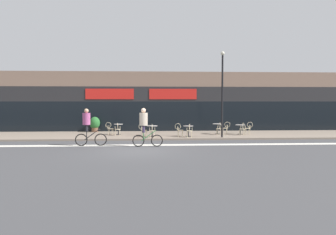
# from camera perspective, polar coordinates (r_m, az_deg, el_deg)

# --- Properties ---
(ground_plane) EXTENTS (120.00, 120.00, 0.00)m
(ground_plane) POSITION_cam_1_polar(r_m,az_deg,el_deg) (16.72, -5.43, -5.86)
(ground_plane) COLOR #424244
(sidewalk_slab) EXTENTS (40.00, 5.50, 0.12)m
(sidewalk_slab) POSITION_cam_1_polar(r_m,az_deg,el_deg) (23.90, -4.77, -3.10)
(sidewalk_slab) COLOR gray
(sidewalk_slab) RESTS_ON ground
(storefront_facade) EXTENTS (40.00, 4.06, 4.94)m
(storefront_facade) POSITION_cam_1_polar(r_m,az_deg,el_deg) (28.48, -4.53, 2.68)
(storefront_facade) COLOR #7F6656
(storefront_facade) RESTS_ON ground
(bike_lane_stripe) EXTENTS (36.00, 0.70, 0.01)m
(bike_lane_stripe) POSITION_cam_1_polar(r_m,az_deg,el_deg) (18.98, -5.16, -4.81)
(bike_lane_stripe) COLOR silver
(bike_lane_stripe) RESTS_ON ground
(bistro_table_0) EXTENTS (0.64, 0.64, 0.77)m
(bistro_table_0) POSITION_cam_1_polar(r_m,az_deg,el_deg) (23.87, -8.64, -1.68)
(bistro_table_0) COLOR black
(bistro_table_0) RESTS_ON sidewalk_slab
(bistro_table_1) EXTENTS (0.75, 0.75, 0.74)m
(bistro_table_1) POSITION_cam_1_polar(r_m,az_deg,el_deg) (22.39, -2.77, -1.97)
(bistro_table_1) COLOR black
(bistro_table_1) RESTS_ON sidewalk_slab
(bistro_table_2) EXTENTS (0.70, 0.70, 0.73)m
(bistro_table_2) POSITION_cam_1_polar(r_m,az_deg,el_deg) (22.45, 3.56, -1.98)
(bistro_table_2) COLOR black
(bistro_table_2) RESTS_ON sidewalk_slab
(bistro_table_3) EXTENTS (0.71, 0.71, 0.77)m
(bistro_table_3) POSITION_cam_1_polar(r_m,az_deg,el_deg) (24.32, 8.62, -1.59)
(bistro_table_3) COLOR black
(bistro_table_3) RESTS_ON sidewalk_slab
(bistro_table_4) EXTENTS (0.70, 0.70, 0.70)m
(bistro_table_4) POSITION_cam_1_polar(r_m,az_deg,el_deg) (24.44, 12.46, -1.71)
(bistro_table_4) COLOR black
(bistro_table_4) RESTS_ON sidewalk_slab
(cafe_chair_0_near) EXTENTS (0.43, 0.59, 0.90)m
(cafe_chair_0_near) POSITION_cam_1_polar(r_m,az_deg,el_deg) (23.25, -8.77, -1.86)
(cafe_chair_0_near) COLOR beige
(cafe_chair_0_near) RESTS_ON sidewalk_slab
(cafe_chair_0_side) EXTENTS (0.60, 0.45, 0.90)m
(cafe_chair_0_side) POSITION_cam_1_polar(r_m,az_deg,el_deg) (23.95, -10.12, -1.74)
(cafe_chair_0_side) COLOR beige
(cafe_chair_0_side) RESTS_ON sidewalk_slab
(cafe_chair_1_near) EXTENTS (0.42, 0.58, 0.90)m
(cafe_chair_1_near) POSITION_cam_1_polar(r_m,az_deg,el_deg) (21.77, -2.77, -2.15)
(cafe_chair_1_near) COLOR beige
(cafe_chair_1_near) RESTS_ON sidewalk_slab
(cafe_chair_1_side) EXTENTS (0.60, 0.44, 0.90)m
(cafe_chair_1_side) POSITION_cam_1_polar(r_m,az_deg,el_deg) (22.39, -4.37, -2.02)
(cafe_chair_1_side) COLOR beige
(cafe_chair_1_side) RESTS_ON sidewalk_slab
(cafe_chair_2_near) EXTENTS (0.41, 0.58, 0.90)m
(cafe_chair_2_near) POSITION_cam_1_polar(r_m,az_deg,el_deg) (21.83, 3.75, -2.14)
(cafe_chair_2_near) COLOR beige
(cafe_chair_2_near) RESTS_ON sidewalk_slab
(cafe_chair_2_side) EXTENTS (0.58, 0.41, 0.90)m
(cafe_chair_2_side) POSITION_cam_1_polar(r_m,az_deg,el_deg) (22.38, 1.97, -2.01)
(cafe_chair_2_side) COLOR beige
(cafe_chair_2_side) RESTS_ON sidewalk_slab
(cafe_chair_3_near) EXTENTS (0.45, 0.60, 0.90)m
(cafe_chair_3_near) POSITION_cam_1_polar(r_m,az_deg,el_deg) (23.72, 8.95, -1.77)
(cafe_chair_3_near) COLOR beige
(cafe_chair_3_near) RESTS_ON sidewalk_slab
(cafe_chair_3_side) EXTENTS (0.60, 0.45, 0.90)m
(cafe_chair_3_side) POSITION_cam_1_polar(r_m,az_deg,el_deg) (24.45, 10.06, -1.65)
(cafe_chair_3_side) COLOR beige
(cafe_chair_3_side) RESTS_ON sidewalk_slab
(cafe_chair_4_near) EXTENTS (0.42, 0.58, 0.90)m
(cafe_chair_4_near) POSITION_cam_1_polar(r_m,az_deg,el_deg) (23.84, 12.88, -1.79)
(cafe_chair_4_near) COLOR beige
(cafe_chair_4_near) RESTS_ON sidewalk_slab
(cafe_chair_4_side) EXTENTS (0.58, 0.42, 0.90)m
(cafe_chair_4_side) POSITION_cam_1_polar(r_m,az_deg,el_deg) (24.61, 13.87, -1.66)
(cafe_chair_4_side) COLOR beige
(cafe_chair_4_side) RESTS_ON sidewalk_slab
(planter_pot) EXTENTS (0.80, 0.80, 1.19)m
(planter_pot) POSITION_cam_1_polar(r_m,az_deg,el_deg) (26.44, -12.63, -1.07)
(planter_pot) COLOR brown
(planter_pot) RESTS_ON sidewalk_slab
(lamp_post) EXTENTS (0.26, 0.26, 5.71)m
(lamp_post) POSITION_cam_1_polar(r_m,az_deg,el_deg) (22.12, 9.44, 5.02)
(lamp_post) COLOR black
(lamp_post) RESTS_ON sidewalk_slab
(cyclist_0) EXTENTS (1.78, 0.50, 2.11)m
(cyclist_0) POSITION_cam_1_polar(r_m,az_deg,el_deg) (19.01, -13.81, -1.21)
(cyclist_0) COLOR black
(cyclist_0) RESTS_ON ground
(cyclist_1) EXTENTS (1.69, 0.48, 2.15)m
(cyclist_1) POSITION_cam_1_polar(r_m,az_deg,el_deg) (18.21, -4.13, -1.10)
(cyclist_1) COLOR black
(cyclist_1) RESTS_ON ground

